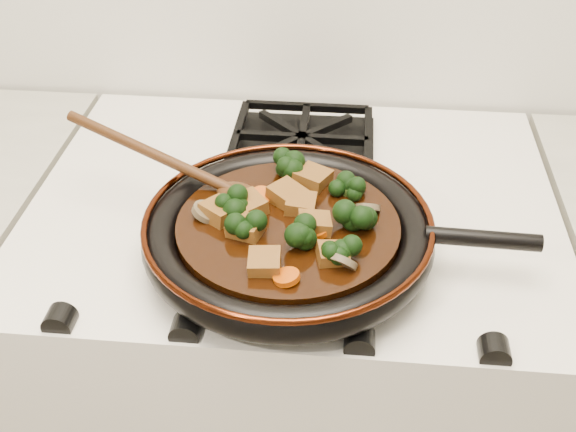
{
  "coord_description": "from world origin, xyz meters",
  "views": [
    {
      "loc": [
        0.07,
        0.83,
        1.51
      ],
      "look_at": [
        0.0,
        1.55,
        0.97
      ],
      "focal_mm": 45.0,
      "sensor_mm": 36.0,
      "label": 1
    }
  ],
  "objects": [
    {
      "name": "carrot_coin_0",
      "position": [
        0.0,
        1.66,
        0.96
      ],
      "size": [
        0.03,
        0.03,
        0.02
      ],
      "primitive_type": "cylinder",
      "rotation": [
        0.18,
        0.18,
        0.0
      ],
      "color": "#C54705",
      "rests_on": "braising_sauce"
    },
    {
      "name": "broccoli_floret_0",
      "position": [
        0.03,
        1.52,
        0.97
      ],
      "size": [
        0.07,
        0.07,
        0.07
      ],
      "primitive_type": null,
      "rotation": [
        -0.21,
        0.07,
        0.06
      ],
      "color": "black",
      "rests_on": "braising_sauce"
    },
    {
      "name": "tofu_cube_8",
      "position": [
        -0.08,
        1.56,
        0.97
      ],
      "size": [
        0.06,
        0.06,
        0.03
      ],
      "primitive_type": "cube",
      "rotation": [
        0.11,
        -0.03,
        2.53
      ],
      "color": "brown",
      "rests_on": "braising_sauce"
    },
    {
      "name": "tofu_cube_6",
      "position": [
        0.03,
        1.65,
        0.97
      ],
      "size": [
        0.06,
        0.06,
        0.03
      ],
      "primitive_type": "cube",
      "rotation": [
        0.09,
        -0.06,
        2.7
      ],
      "color": "brown",
      "rests_on": "braising_sauce"
    },
    {
      "name": "tofu_cube_0",
      "position": [
        0.04,
        1.54,
        0.97
      ],
      "size": [
        0.05,
        0.04,
        0.03
      ],
      "primitive_type": "cube",
      "rotation": [
        -0.06,
        0.12,
        0.15
      ],
      "color": "brown",
      "rests_on": "braising_sauce"
    },
    {
      "name": "broccoli_floret_6",
      "position": [
        0.07,
        1.49,
        0.97
      ],
      "size": [
        0.08,
        0.09,
        0.07
      ],
      "primitive_type": null,
      "rotation": [
        0.12,
        -0.25,
        0.56
      ],
      "color": "black",
      "rests_on": "braising_sauce"
    },
    {
      "name": "mushroom_slice_1",
      "position": [
        -0.1,
        1.56,
        0.97
      ],
      "size": [
        0.04,
        0.04,
        0.02
      ],
      "primitive_type": "cylinder",
      "rotation": [
        0.47,
        0.0,
        1.62
      ],
      "color": "brown",
      "rests_on": "braising_sauce"
    },
    {
      "name": "wooden_spoon",
      "position": [
        -0.14,
        1.63,
        0.98
      ],
      "size": [
        0.16,
        0.08,
        0.26
      ],
      "rotation": [
        0.0,
        0.0,
        2.83
      ],
      "color": "#40220D",
      "rests_on": "braising_sauce"
    },
    {
      "name": "tofu_cube_4",
      "position": [
        0.06,
        1.49,
        0.97
      ],
      "size": [
        0.04,
        0.04,
        0.02
      ],
      "primitive_type": "cube",
      "rotation": [
        0.06,
        0.1,
        0.21
      ],
      "color": "brown",
      "rests_on": "braising_sauce"
    },
    {
      "name": "tofu_cube_2",
      "position": [
        -0.01,
        1.47,
        0.97
      ],
      "size": [
        0.04,
        0.04,
        0.03
      ],
      "primitive_type": "cube",
      "rotation": [
        -0.04,
        -0.08,
        1.64
      ],
      "color": "brown",
      "rests_on": "braising_sauce"
    },
    {
      "name": "tofu_cube_7",
      "position": [
        0.02,
        1.59,
        0.97
      ],
      "size": [
        0.04,
        0.04,
        0.03
      ],
      "primitive_type": "cube",
      "rotation": [
        0.09,
        -0.04,
        1.53
      ],
      "color": "brown",
      "rests_on": "braising_sauce"
    },
    {
      "name": "stove",
      "position": [
        0.0,
        1.69,
        0.45
      ],
      "size": [
        0.76,
        0.6,
        0.9
      ],
      "primitive_type": "cube",
      "color": "white",
      "rests_on": "ground"
    },
    {
      "name": "mushroom_slice_2",
      "position": [
        0.07,
        1.48,
        0.97
      ],
      "size": [
        0.05,
        0.04,
        0.03
      ],
      "primitive_type": "cylinder",
      "rotation": [
        0.92,
        0.0,
        2.71
      ],
      "color": "brown",
      "rests_on": "braising_sauce"
    },
    {
      "name": "carrot_coin_3",
      "position": [
        -0.04,
        1.6,
        0.96
      ],
      "size": [
        0.03,
        0.03,
        0.02
      ],
      "primitive_type": "cylinder",
      "rotation": [
        0.29,
        0.06,
        0.0
      ],
      "color": "#C54705",
      "rests_on": "braising_sauce"
    },
    {
      "name": "tofu_cube_5",
      "position": [
        -0.0,
        1.6,
        0.97
      ],
      "size": [
        0.06,
        0.06,
        0.03
      ],
      "primitive_type": "cube",
      "rotation": [
        0.01,
        -0.12,
        2.47
      ],
      "color": "brown",
      "rests_on": "braising_sauce"
    },
    {
      "name": "tofu_cube_1",
      "position": [
        -0.05,
        1.53,
        0.97
      ],
      "size": [
        0.05,
        0.05,
        0.03
      ],
      "primitive_type": "cube",
      "rotation": [
        -0.04,
        0.09,
        2.88
      ],
      "color": "brown",
      "rests_on": "braising_sauce"
    },
    {
      "name": "burner_grate_front",
      "position": [
        0.0,
        1.55,
        0.91
      ],
      "size": [
        0.23,
        0.23,
        0.03
      ],
      "primitive_type": null,
      "color": "black",
      "rests_on": "stove"
    },
    {
      "name": "carrot_coin_1",
      "position": [
        0.04,
        1.54,
        0.96
      ],
      "size": [
        0.03,
        0.03,
        0.02
      ],
      "primitive_type": "cylinder",
      "rotation": [
        0.08,
        -0.3,
        0.0
      ],
      "color": "#C54705",
      "rests_on": "braising_sauce"
    },
    {
      "name": "mushroom_slice_0",
      "position": [
        0.1,
        1.59,
        0.97
      ],
      "size": [
        0.03,
        0.03,
        0.03
      ],
      "primitive_type": "cylinder",
      "rotation": [
        0.74,
        0.0,
        3.14
      ],
      "color": "brown",
      "rests_on": "braising_sauce"
    },
    {
      "name": "broccoli_floret_3",
      "position": [
        -0.0,
        1.67,
        0.97
      ],
      "size": [
        0.07,
        0.07,
        0.07
      ],
      "primitive_type": null,
      "rotation": [
        -0.24,
        -0.14,
        0.09
      ],
      "color": "black",
      "rests_on": "braising_sauce"
    },
    {
      "name": "broccoli_floret_4",
      "position": [
        0.08,
        1.62,
        0.97
      ],
      "size": [
        0.08,
        0.08,
        0.06
      ],
      "primitive_type": null,
      "rotation": [
        0.19,
        0.03,
        0.76
      ],
      "color": "black",
      "rests_on": "braising_sauce"
    },
    {
      "name": "braising_sauce",
      "position": [
        0.0,
        1.55,
        0.95
      ],
      "size": [
        0.28,
        0.28,
        0.02
      ],
      "primitive_type": "cylinder",
      "color": "black",
      "rests_on": "skillet"
    },
    {
      "name": "broccoli_floret_5",
      "position": [
        -0.07,
        1.56,
        0.97
      ],
      "size": [
        0.08,
        0.08,
        0.07
      ],
      "primitive_type": null,
      "rotation": [
        0.03,
        -0.17,
        2.79
      ],
      "color": "black",
      "rests_on": "braising_sauce"
    },
    {
      "name": "skillet",
      "position": [
        0.01,
        1.55,
        0.94
      ],
      "size": [
        0.5,
        0.37,
        0.05
      ],
      "rotation": [
        0.0,
        0.0,
        -0.03
      ],
      "color": "black",
      "rests_on": "burner_grate_front"
    },
    {
      "name": "broccoli_floret_2",
      "position": [
        -0.04,
        1.52,
        0.97
      ],
      "size": [
        0.06,
        0.07,
        0.06
      ],
      "primitive_type": null,
      "rotation": [
        -0.0,
        -0.14,
        1.49
      ],
      "color": "black",
      "rests_on": "braising_sauce"
    },
    {
      "name": "carrot_coin_2",
      "position": [
        0.01,
        1.45,
        0.96
      ],
      "size": [
        0.03,
        0.03,
        0.01
      ],
      "primitive_type": "cylinder",
      "rotation": [
        -0.05,
        -0.21,
        0.0
      ],
      "color": "#C54705",
      "rests_on": "braising_sauce"
    },
    {
      "name": "burner_grate_back",
      "position": [
        0.0,
        1.83,
        0.91
      ],
      "size": [
        0.23,
        0.23,
        0.03
      ],
      "primitive_type": null,
      "color": "black",
      "rests_on": "stove"
    },
    {
      "name": "broccoli_floret_1",
      "position": [
        0.09,
        1.55,
        0.97
      ],
      "size": [
        0.08,
        0.08,
        0.06
      ],
      "primitive_type": null,
      "rotation": [
        0.01,
        0.03,
        1.19
      ],
      "color": "black",
      "rests_on": "braising_sauce"
    },
    {
      "name": "tofu_cube_3",
      "position": [
        -0.05,
        1.57,
        0.97
      ],
      "size": [
        0.06,
        0.06,
        0.03
      ],
      "primitive_type": "cube",
      "rotation": [
        0.03,
        -0.11,
        0.66
      ],
      "color": "brown",
      "rests_on": "braising_sauce"
    }
  ]
}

